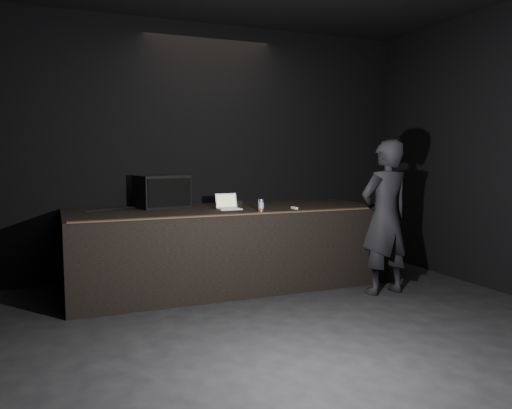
{
  "coord_description": "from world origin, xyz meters",
  "views": [
    {
      "loc": [
        -2.07,
        -3.33,
        1.69
      ],
      "look_at": [
        0.23,
        2.3,
        1.08
      ],
      "focal_mm": 35.0,
      "sensor_mm": 36.0,
      "label": 1
    }
  ],
  "objects": [
    {
      "name": "ground",
      "position": [
        0.0,
        0.0,
        0.0
      ],
      "size": [
        7.0,
        7.0,
        0.0
      ],
      "primitive_type": "plane",
      "color": "black",
      "rests_on": "ground"
    },
    {
      "name": "room_walls",
      "position": [
        0.0,
        0.0,
        2.02
      ],
      "size": [
        6.1,
        7.1,
        3.52
      ],
      "color": "black",
      "rests_on": "ground"
    },
    {
      "name": "stage_riser",
      "position": [
        0.0,
        2.73,
        0.5
      ],
      "size": [
        4.0,
        1.5,
        1.0
      ],
      "primitive_type": "cube",
      "color": "black",
      "rests_on": "ground"
    },
    {
      "name": "riser_lip",
      "position": [
        0.0,
        2.02,
        1.01
      ],
      "size": [
        3.92,
        0.1,
        0.01
      ],
      "primitive_type": "cube",
      "color": "brown",
      "rests_on": "stage_riser"
    },
    {
      "name": "stage_monitor",
      "position": [
        -0.75,
        3.13,
        1.21
      ],
      "size": [
        0.72,
        0.59,
        0.42
      ],
      "rotation": [
        0.0,
        0.0,
        0.23
      ],
      "color": "black",
      "rests_on": "stage_riser"
    },
    {
      "name": "cable",
      "position": [
        -1.35,
        3.09,
        1.01
      ],
      "size": [
        0.78,
        0.41,
        0.02
      ],
      "primitive_type": "cylinder",
      "rotation": [
        0.0,
        1.57,
        0.48
      ],
      "color": "black",
      "rests_on": "stage_riser"
    },
    {
      "name": "laptop",
      "position": [
        -0.02,
        2.62,
        1.05
      ],
      "size": [
        0.29,
        0.26,
        0.19
      ],
      "rotation": [
        0.0,
        0.0,
        0.01
      ],
      "color": "silver",
      "rests_on": "stage_riser"
    },
    {
      "name": "beer_can",
      "position": [
        0.24,
        2.16,
        1.08
      ],
      "size": [
        0.07,
        0.07,
        0.16
      ],
      "color": "silver",
      "rests_on": "stage_riser"
    },
    {
      "name": "plastic_cup",
      "position": [
        0.16,
        2.69,
        1.05
      ],
      "size": [
        0.08,
        0.08,
        0.1
      ],
      "primitive_type": "cylinder",
      "color": "white",
      "rests_on": "stage_riser"
    },
    {
      "name": "wii_remote",
      "position": [
        0.77,
        2.32,
        1.01
      ],
      "size": [
        0.03,
        0.14,
        0.03
      ],
      "primitive_type": "cube",
      "rotation": [
        0.0,
        0.0,
        0.0
      ],
      "color": "white",
      "rests_on": "stage_riser"
    },
    {
      "name": "person",
      "position": [
        1.63,
        1.6,
        0.93
      ],
      "size": [
        0.71,
        0.49,
        1.87
      ],
      "primitive_type": "imported",
      "rotation": [
        0.0,
        0.0,
        3.2
      ],
      "color": "black",
      "rests_on": "ground"
    }
  ]
}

